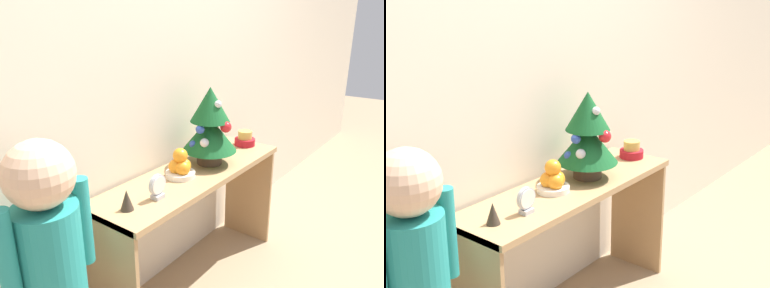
# 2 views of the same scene
# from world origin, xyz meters

# --- Properties ---
(back_wall) EXTENTS (7.00, 0.05, 2.50)m
(back_wall) POSITION_xyz_m (0.00, 0.41, 1.25)
(back_wall) COLOR beige
(back_wall) RESTS_ON ground_plane
(console_table) EXTENTS (1.22, 0.36, 0.68)m
(console_table) POSITION_xyz_m (0.00, 0.18, 0.53)
(console_table) COLOR tan
(console_table) RESTS_ON ground_plane
(mini_tree) EXTENTS (0.29, 0.29, 0.42)m
(mini_tree) POSITION_xyz_m (0.14, 0.18, 0.90)
(mini_tree) COLOR #4C3828
(mini_tree) RESTS_ON console_table
(fruit_bowl) EXTENTS (0.15, 0.15, 0.15)m
(fruit_bowl) POSITION_xyz_m (-0.10, 0.20, 0.73)
(fruit_bowl) COLOR silver
(fruit_bowl) RESTS_ON console_table
(singing_bowl) EXTENTS (0.13, 0.13, 0.09)m
(singing_bowl) POSITION_xyz_m (0.52, 0.18, 0.72)
(singing_bowl) COLOR #AD1923
(singing_bowl) RESTS_ON console_table
(desk_clock) EXTENTS (0.09, 0.04, 0.11)m
(desk_clock) POSITION_xyz_m (-0.35, 0.13, 0.74)
(desk_clock) COLOR #B2B2B7
(desk_clock) RESTS_ON console_table
(figurine) EXTENTS (0.06, 0.06, 0.09)m
(figurine) POSITION_xyz_m (-0.50, 0.16, 0.73)
(figurine) COLOR #382D23
(figurine) RESTS_ON console_table
(child_figure) EXTENTS (0.35, 0.23, 1.09)m
(child_figure) POSITION_xyz_m (-0.87, 0.16, 0.70)
(child_figure) COLOR #38384C
(child_figure) RESTS_ON ground_plane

